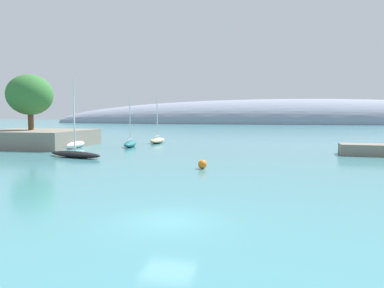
% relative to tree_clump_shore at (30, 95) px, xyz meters
% --- Properties ---
extents(water, '(600.00, 600.00, 0.00)m').
position_rel_tree_clump_shore_xyz_m(water, '(32.24, -35.10, -8.16)').
color(water, teal).
rests_on(water, ground).
extents(shore_outcrop, '(16.16, 14.10, 2.58)m').
position_rel_tree_clump_shore_xyz_m(shore_outcrop, '(0.94, -0.62, -6.87)').
color(shore_outcrop, gray).
rests_on(shore_outcrop, ground).
extents(tree_clump_shore, '(7.13, 7.13, 8.81)m').
position_rel_tree_clump_shore_xyz_m(tree_clump_shore, '(0.00, 0.00, 0.00)').
color(tree_clump_shore, brown).
rests_on(tree_clump_shore, shore_outcrop).
extents(distant_ridge, '(278.76, 51.46, 27.02)m').
position_rel_tree_clump_shore_xyz_m(distant_ridge, '(49.95, 153.53, -8.16)').
color(distant_ridge, gray).
rests_on(distant_ridge, ground).
extents(sailboat_white_near_shore, '(2.44, 6.46, 10.53)m').
position_rel_tree_clump_shore_xyz_m(sailboat_white_near_shore, '(8.60, -1.67, -7.54)').
color(sailboat_white_near_shore, white).
rests_on(sailboat_white_near_shore, water).
extents(sailboat_teal_mid_mooring, '(2.64, 6.03, 7.97)m').
position_rel_tree_clump_shore_xyz_m(sailboat_teal_mid_mooring, '(16.24, 1.50, -7.65)').
color(sailboat_teal_mid_mooring, '#1E6B70').
rests_on(sailboat_teal_mid_mooring, water).
extents(sailboat_sand_outer_mooring, '(2.61, 6.49, 8.02)m').
position_rel_tree_clump_shore_xyz_m(sailboat_sand_outer_mooring, '(18.18, 9.74, -7.64)').
color(sailboat_sand_outer_mooring, '#C6B284').
rests_on(sailboat_sand_outer_mooring, water).
extents(sailboat_black_end_of_line, '(8.13, 4.20, 7.21)m').
position_rel_tree_clump_shore_xyz_m(sailboat_black_end_of_line, '(14.86, -12.84, -7.75)').
color(sailboat_black_end_of_line, black).
rests_on(sailboat_black_end_of_line, water).
extents(mooring_buoy_orange, '(0.83, 0.83, 0.83)m').
position_rel_tree_clump_shore_xyz_m(mooring_buoy_orange, '(31.09, -18.60, -7.74)').
color(mooring_buoy_orange, orange).
rests_on(mooring_buoy_orange, water).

